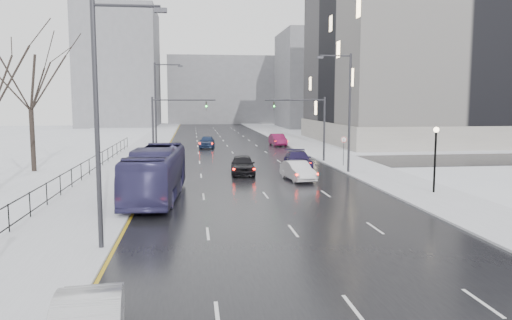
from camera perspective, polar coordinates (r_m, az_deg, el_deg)
name	(u,v)px	position (r m, az deg, el deg)	size (l,w,h in m)	color
road	(231,151)	(60.95, -2.85, 1.03)	(16.00, 150.00, 0.04)	black
cross_road	(241,163)	(49.07, -1.78, -0.36)	(130.00, 10.00, 0.04)	black
sidewalk_left	(144,152)	(61.05, -12.73, 0.93)	(5.00, 150.00, 0.16)	silver
sidewalk_right	(315,150)	(62.62, 6.78, 1.19)	(5.00, 150.00, 0.16)	silver
park_strip	(61,153)	(62.69, -21.40, 0.76)	(14.00, 150.00, 0.12)	white
tree_park_e	(34,172)	(46.90, -24.01, -1.31)	(9.45, 9.45, 13.50)	black
iron_fence	(51,189)	(32.03, -22.34, -3.09)	(0.06, 70.00, 1.30)	black
streetlight_r_mid	(347,107)	(42.44, 10.35, 6.00)	(2.95, 0.25, 10.00)	#2D2D33
streetlight_l_near	(102,113)	(20.78, -17.15, 5.12)	(2.95, 0.25, 10.00)	#2D2D33
streetlight_l_far	(158,106)	(52.59, -11.17, 6.11)	(2.95, 0.25, 10.00)	#2D2D33
lamppost_r_mid	(435,150)	(34.38, 19.82, 1.08)	(0.36, 0.36, 4.28)	black
mast_signal_right	(314,121)	(49.95, 6.63, 4.43)	(6.10, 0.33, 6.50)	#2D2D33
mast_signal_left	(164,122)	(48.58, -10.45, 4.29)	(6.10, 0.33, 6.50)	#2D2D33
no_uturn_sign	(344,142)	(46.72, 10.00, 1.99)	(0.60, 0.06, 2.70)	#2D2D33
civic_building	(454,67)	(82.74, 21.73, 9.83)	(41.00, 31.00, 24.80)	gray
bldg_far_right	(332,80)	(120.08, 8.65, 9.03)	(24.00, 20.00, 22.00)	slate
bldg_far_left	(120,68)	(126.91, -15.33, 10.09)	(18.00, 22.00, 28.00)	slate
bldg_far_center	(223,91)	(140.76, -3.75, 7.93)	(30.00, 18.00, 18.00)	slate
bus	(156,173)	(31.64, -11.35, -1.48)	(2.69, 11.49, 3.20)	navy
sedan_center_near	(243,165)	(41.36, -1.52, -0.54)	(1.91, 4.76, 1.62)	black
sedan_right_near	(298,171)	(38.41, 4.78, -1.24)	(1.55, 4.45, 1.47)	silver
sedan_right_far	(298,160)	(45.09, 4.81, 0.02)	(2.22, 5.46, 1.58)	#1C143C
sedan_center_far	(207,142)	(65.20, -5.63, 2.10)	(1.88, 4.68, 1.59)	#19294B
sedan_right_distant	(278,140)	(68.22, 2.50, 2.33)	(1.69, 4.86, 1.60)	maroon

